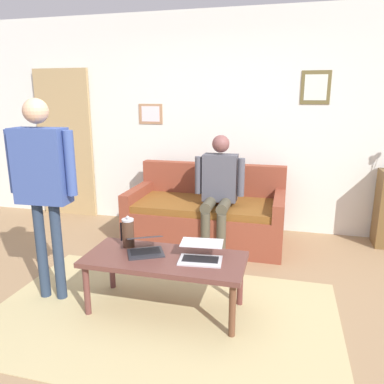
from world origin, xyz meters
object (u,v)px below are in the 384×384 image
(person_standing, at_px, (42,176))
(laptop_center, at_px, (145,247))
(couch, at_px, (207,216))
(coffee_table, at_px, (165,263))
(interior_door, at_px, (65,144))
(french_press, at_px, (128,233))
(person_seated, at_px, (219,187))
(laptop_left, at_px, (201,254))

(person_standing, bearing_deg, laptop_center, -172.89)
(couch, distance_m, coffee_table, 1.57)
(interior_door, height_order, french_press, interior_door)
(interior_door, relative_size, person_seated, 1.60)
(laptop_left, relative_size, laptop_center, 0.94)
(couch, xyz_separation_m, person_standing, (1.00, 1.62, 0.77))
(french_press, height_order, person_standing, person_standing)
(laptop_left, relative_size, person_seated, 0.28)
(interior_door, relative_size, laptop_center, 5.35)
(person_standing, bearing_deg, laptop_left, -176.40)
(laptop_left, distance_m, person_seated, 1.33)
(interior_door, height_order, couch, interior_door)
(interior_door, height_order, person_seated, interior_door)
(interior_door, bearing_deg, person_standing, 118.41)
(laptop_left, distance_m, person_standing, 1.41)
(interior_door, distance_m, laptop_center, 2.90)
(couch, bearing_deg, coffee_table, 89.95)
(laptop_left, height_order, laptop_center, laptop_center)
(coffee_table, height_order, french_press, french_press)
(laptop_center, bearing_deg, person_standing, 7.11)
(person_seated, bearing_deg, coffee_table, 82.25)
(couch, relative_size, coffee_table, 1.41)
(couch, xyz_separation_m, person_seated, (-0.18, 0.23, 0.42))
(couch, xyz_separation_m, french_press, (0.36, 1.43, 0.28))
(coffee_table, xyz_separation_m, person_standing, (1.00, 0.05, 0.66))
(interior_door, xyz_separation_m, person_standing, (-1.17, 2.16, 0.05))
(laptop_center, xyz_separation_m, french_press, (0.18, -0.08, 0.08))
(french_press, bearing_deg, laptop_center, 155.15)
(interior_door, relative_size, laptop_left, 5.72)
(person_standing, distance_m, person_seated, 1.86)
(french_press, xyz_separation_m, person_seated, (-0.54, -1.21, 0.15))
(coffee_table, relative_size, laptop_center, 3.31)
(laptop_left, distance_m, laptop_center, 0.47)
(coffee_table, distance_m, french_press, 0.42)
(interior_door, bearing_deg, person_seated, 161.95)
(couch, distance_m, laptop_center, 1.54)
(person_standing, bearing_deg, interior_door, -61.59)
(coffee_table, bearing_deg, french_press, -20.06)
(couch, bearing_deg, french_press, 75.76)
(couch, relative_size, laptop_center, 4.68)
(couch, relative_size, person_standing, 1.07)
(laptop_left, bearing_deg, french_press, -9.23)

